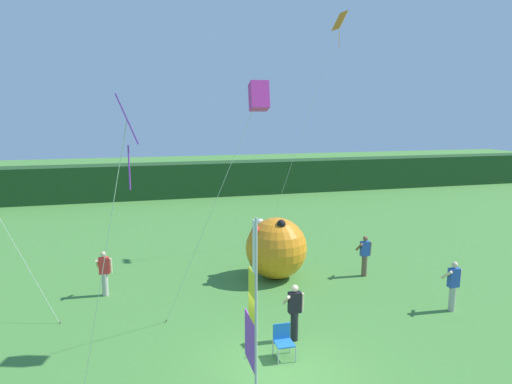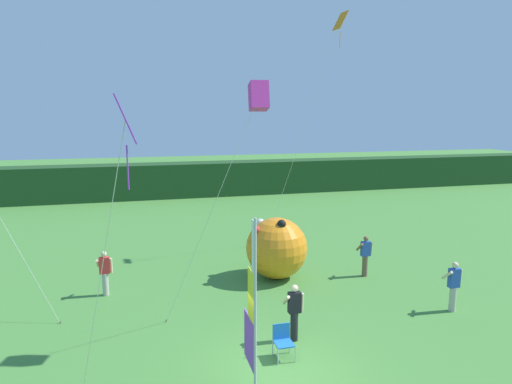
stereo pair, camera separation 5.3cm
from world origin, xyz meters
The scene contains 12 objects.
ground_plane centered at (0.00, 0.00, 0.00)m, with size 120.00×120.00×0.00m, color #478438.
distant_treeline centered at (0.00, 25.48, 1.32)m, with size 80.00×2.40×2.64m, color #1E421E.
banner_flag centered at (-0.93, -0.96, 2.08)m, with size 0.06×1.03×4.34m.
person_near_banner centered at (0.93, 1.45, 0.89)m, with size 0.55×0.48×1.68m.
person_mid_field centered at (5.41, 5.66, 0.88)m, with size 0.55×0.48×1.66m.
person_far_left centered at (6.64, 1.97, 0.90)m, with size 0.55×0.48×1.69m.
person_far_right centered at (-4.54, 6.25, 0.87)m, with size 0.55×0.48×1.64m.
inflatable_balloon centered at (1.92, 6.39, 1.22)m, with size 2.43×2.43×2.49m.
folding_chair centered at (0.33, 0.67, 0.51)m, with size 0.51×0.51×0.89m.
kite_purple_diamond_0 centered at (-3.43, -2.55, 5.99)m, with size 1.51×3.01×6.74m.
kite_magenta_box_2 centered at (-0.05, 1.79, 6.88)m, with size 2.80×2.11×7.31m.
kite_orange_diamond_4 centered at (5.54, 9.43, 9.83)m, with size 3.26×1.96×10.92m.
Camera 1 is at (-3.23, -9.93, 6.44)m, focal length 31.59 mm.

